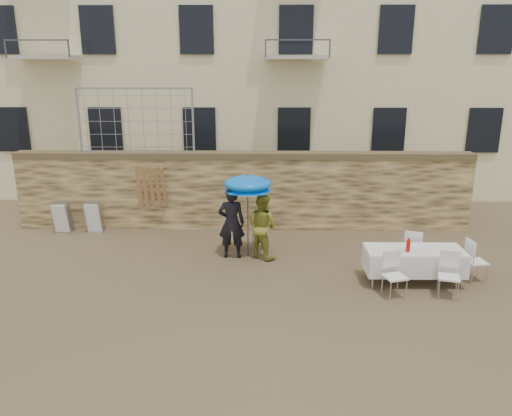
{
  "coord_description": "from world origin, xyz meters",
  "views": [
    {
      "loc": [
        0.56,
        -9.0,
        4.63
      ],
      "look_at": [
        0.4,
        2.2,
        1.4
      ],
      "focal_mm": 35.0,
      "sensor_mm": 36.0,
      "label": 1
    }
  ],
  "objects_px": {
    "umbrella": "(248,186)",
    "chair_stack_left": "(65,216)",
    "man_suit": "(231,223)",
    "couple_chair_left": "(233,232)",
    "soda_bottle": "(408,246)",
    "table_chair_front_left": "(395,276)",
    "table_chair_back": "(412,249)",
    "table_chair_side": "(476,260)",
    "table_chair_front_right": "(449,276)",
    "chair_stack_right": "(96,216)",
    "woman_dress": "(262,226)",
    "banquet_table": "(415,251)",
    "couple_chair_right": "(260,232)"
  },
  "relations": [
    {
      "from": "umbrella",
      "to": "soda_bottle",
      "type": "xyz_separation_m",
      "value": [
        3.48,
        -1.69,
        -0.89
      ]
    },
    {
      "from": "table_chair_front_left",
      "to": "table_chair_back",
      "type": "bearing_deg",
      "value": 46.79
    },
    {
      "from": "chair_stack_left",
      "to": "chair_stack_right",
      "type": "xyz_separation_m",
      "value": [
        0.9,
        0.0,
        0.0
      ]
    },
    {
      "from": "couple_chair_left",
      "to": "table_chair_front_right",
      "type": "bearing_deg",
      "value": 157.02
    },
    {
      "from": "man_suit",
      "to": "couple_chair_right",
      "type": "height_order",
      "value": "man_suit"
    },
    {
      "from": "banquet_table",
      "to": "table_chair_front_right",
      "type": "distance_m",
      "value": 0.94
    },
    {
      "from": "couple_chair_left",
      "to": "table_chair_back",
      "type": "distance_m",
      "value": 4.44
    },
    {
      "from": "umbrella",
      "to": "table_chair_side",
      "type": "bearing_deg",
      "value": -15.78
    },
    {
      "from": "umbrella",
      "to": "chair_stack_left",
      "type": "distance_m",
      "value": 5.8
    },
    {
      "from": "woman_dress",
      "to": "chair_stack_right",
      "type": "height_order",
      "value": "woman_dress"
    },
    {
      "from": "man_suit",
      "to": "chair_stack_right",
      "type": "distance_m",
      "value": 4.5
    },
    {
      "from": "man_suit",
      "to": "table_chair_front_left",
      "type": "bearing_deg",
      "value": 147.41
    },
    {
      "from": "table_chair_front_left",
      "to": "man_suit",
      "type": "bearing_deg",
      "value": 131.95
    },
    {
      "from": "table_chair_front_left",
      "to": "table_chair_side",
      "type": "xyz_separation_m",
      "value": [
        2.0,
        0.85,
        0.0
      ]
    },
    {
      "from": "chair_stack_left",
      "to": "soda_bottle",
      "type": "bearing_deg",
      "value": -21.96
    },
    {
      "from": "table_chair_front_right",
      "to": "table_chair_back",
      "type": "distance_m",
      "value": 1.58
    },
    {
      "from": "soda_bottle",
      "to": "table_chair_front_left",
      "type": "bearing_deg",
      "value": -123.69
    },
    {
      "from": "woman_dress",
      "to": "couple_chair_left",
      "type": "relative_size",
      "value": 1.7
    },
    {
      "from": "couple_chair_right",
      "to": "chair_stack_right",
      "type": "height_order",
      "value": "couple_chair_right"
    },
    {
      "from": "man_suit",
      "to": "table_chair_side",
      "type": "distance_m",
      "value": 5.65
    },
    {
      "from": "soda_bottle",
      "to": "chair_stack_right",
      "type": "relative_size",
      "value": 0.28
    },
    {
      "from": "soda_bottle",
      "to": "table_chair_back",
      "type": "distance_m",
      "value": 1.11
    },
    {
      "from": "chair_stack_right",
      "to": "soda_bottle",
      "type": "bearing_deg",
      "value": -24.19
    },
    {
      "from": "couple_chair_left",
      "to": "chair_stack_right",
      "type": "xyz_separation_m",
      "value": [
        -4.03,
        1.41,
        -0.02
      ]
    },
    {
      "from": "table_chair_front_right",
      "to": "table_chair_front_left",
      "type": "bearing_deg",
      "value": -164.62
    },
    {
      "from": "couple_chair_right",
      "to": "soda_bottle",
      "type": "xyz_separation_m",
      "value": [
        3.18,
        -2.14,
        0.43
      ]
    },
    {
      "from": "couple_chair_left",
      "to": "soda_bottle",
      "type": "relative_size",
      "value": 3.69
    },
    {
      "from": "man_suit",
      "to": "table_chair_back",
      "type": "distance_m",
      "value": 4.34
    },
    {
      "from": "banquet_table",
      "to": "table_chair_front_right",
      "type": "bearing_deg",
      "value": -56.31
    },
    {
      "from": "woman_dress",
      "to": "banquet_table",
      "type": "relative_size",
      "value": 0.78
    },
    {
      "from": "table_chair_front_left",
      "to": "table_chair_side",
      "type": "relative_size",
      "value": 1.0
    },
    {
      "from": "man_suit",
      "to": "table_chair_front_right",
      "type": "xyz_separation_m",
      "value": [
        4.58,
        -2.19,
        -0.41
      ]
    },
    {
      "from": "table_chair_side",
      "to": "woman_dress",
      "type": "bearing_deg",
      "value": 66.1
    },
    {
      "from": "woman_dress",
      "to": "umbrella",
      "type": "bearing_deg",
      "value": 21.31
    },
    {
      "from": "table_chair_front_left",
      "to": "table_chair_back",
      "type": "height_order",
      "value": "same"
    },
    {
      "from": "umbrella",
      "to": "table_chair_front_right",
      "type": "height_order",
      "value": "umbrella"
    },
    {
      "from": "man_suit",
      "to": "chair_stack_left",
      "type": "xyz_separation_m",
      "value": [
        -4.93,
        1.96,
        -0.43
      ]
    },
    {
      "from": "woman_dress",
      "to": "table_chair_side",
      "type": "distance_m",
      "value": 4.92
    },
    {
      "from": "chair_stack_left",
      "to": "man_suit",
      "type": "bearing_deg",
      "value": -21.74
    },
    {
      "from": "man_suit",
      "to": "woman_dress",
      "type": "height_order",
      "value": "man_suit"
    },
    {
      "from": "umbrella",
      "to": "table_chair_side",
      "type": "xyz_separation_m",
      "value": [
        5.08,
        -1.44,
        -1.32
      ]
    },
    {
      "from": "table_chair_back",
      "to": "table_chair_side",
      "type": "bearing_deg",
      "value": 167.12
    },
    {
      "from": "table_chair_front_right",
      "to": "chair_stack_right",
      "type": "distance_m",
      "value": 9.55
    },
    {
      "from": "man_suit",
      "to": "table_chair_side",
      "type": "height_order",
      "value": "man_suit"
    },
    {
      "from": "umbrella",
      "to": "chair_stack_right",
      "type": "bearing_deg",
      "value": 157.15
    },
    {
      "from": "table_chair_back",
      "to": "table_chair_front_right",
      "type": "bearing_deg",
      "value": 118.33
    },
    {
      "from": "couple_chair_left",
      "to": "table_chair_side",
      "type": "bearing_deg",
      "value": 168.88
    },
    {
      "from": "man_suit",
      "to": "chair_stack_right",
      "type": "bearing_deg",
      "value": -26.46
    },
    {
      "from": "banquet_table",
      "to": "soda_bottle",
      "type": "relative_size",
      "value": 8.08
    },
    {
      "from": "man_suit",
      "to": "couple_chair_left",
      "type": "relative_size",
      "value": 1.86
    }
  ]
}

